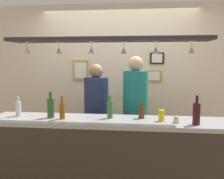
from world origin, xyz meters
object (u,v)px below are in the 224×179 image
Objects in this scene: person_middle_teal_shirt at (135,107)px; picture_frame_caricature at (81,70)px; drink_can at (162,115)px; picture_frame_upper_small at (157,58)px; bottle_beer_amber_tall at (62,110)px; picture_frame_lower_pair at (153,76)px; cupcake at (176,119)px; bottle_beer_brown_stubby at (142,112)px; bottle_wine_dark_red at (196,113)px; bottle_beer_green_import at (110,109)px; bottle_champagne_green at (51,107)px; bottle_soda_clear at (18,108)px; person_left_navy_shirt at (96,111)px.

person_middle_teal_shirt is 5.15× the size of picture_frame_caricature.
drink_can is 0.55× the size of picture_frame_upper_small.
bottle_beer_amber_tall is at bearing -127.82° from picture_frame_upper_small.
person_middle_teal_shirt reaches higher than picture_frame_lower_pair.
person_middle_teal_shirt is 0.91m from cupcake.
bottle_wine_dark_red is at bearing -22.32° from bottle_beer_brown_stubby.
bottle_beer_green_import is at bearing 11.07° from bottle_beer_amber_tall.
cupcake is at bearing 165.83° from bottle_wine_dark_red.
person_middle_teal_shirt is at bearing 36.76° from bottle_champagne_green.
bottle_champagne_green is 1.96m from picture_frame_upper_small.
bottle_beer_amber_tall is 1.44m from bottle_wine_dark_red.
picture_frame_upper_small reaches higher than bottle_beer_amber_tall.
bottle_soda_clear is (-1.44, -0.05, 0.02)m from bottle_beer_brown_stubby.
picture_frame_upper_small is at bearing 47.79° from bottle_champagne_green.
picture_frame_lower_pair is (0.17, 1.30, 0.33)m from bottle_beer_brown_stubby.
picture_frame_caricature is (-0.13, 1.44, 0.38)m from bottle_beer_amber_tall.
cupcake is (1.80, -0.12, -0.06)m from bottle_soda_clear.
bottle_beer_green_import is (0.67, 0.06, -0.01)m from bottle_champagne_green.
bottle_beer_brown_stubby is 0.60× the size of picture_frame_lower_pair.
person_middle_teal_shirt is at bearing 67.29° from bottle_beer_green_import.
picture_frame_caricature is at bearing 143.49° from person_middle_teal_shirt.
bottle_soda_clear is at bearing -140.75° from person_left_navy_shirt.
bottle_beer_brown_stubby is at bearing 5.85° from bottle_beer_green_import.
cupcake is 0.23× the size of picture_frame_caricature.
bottle_beer_amber_tall is at bearing -108.67° from person_left_navy_shirt.
bottle_beer_amber_tall is 1.10m from drink_can.
bottle_beer_green_import is 2.13× the size of drink_can.
bottle_beer_brown_stubby is at bearing -100.21° from picture_frame_upper_small.
bottle_beer_amber_tall is at bearing -136.73° from person_middle_teal_shirt.
picture_frame_upper_small reaches higher than picture_frame_caricature.
bottle_beer_amber_tall is 1.25m from cupcake.
bottle_beer_green_import is 0.87× the size of bottle_wine_dark_red.
person_middle_teal_shirt is 9.72× the size of bottle_beer_brown_stubby.
bottle_wine_dark_red is (0.55, -0.23, 0.05)m from bottle_beer_brown_stubby.
bottle_beer_green_import is at bearing -63.68° from picture_frame_caricature.
person_middle_teal_shirt is 1.06m from bottle_wine_dark_red.
bottle_beer_green_import is (-0.36, -0.04, 0.03)m from bottle_beer_brown_stubby.
picture_frame_lower_pair is at bearing 68.54° from bottle_beer_green_import.
picture_frame_lower_pair is (0.25, 0.69, 0.39)m from person_middle_teal_shirt.
bottle_wine_dark_red is at bearing -52.54° from person_middle_teal_shirt.
bottle_beer_brown_stubby is 1.35m from picture_frame_lower_pair.
bottle_beer_brown_stubby is at bearing 8.98° from bottle_beer_amber_tall.
cupcake is at bearing -46.97° from picture_frame_caricature.
picture_frame_caricature is (-1.38, 1.48, 0.45)m from cupcake.
person_middle_teal_shirt is 1.51m from bottle_soda_clear.
bottle_soda_clear is 0.88× the size of bottle_beer_green_import.
picture_frame_upper_small is at bearing 79.79° from bottle_beer_brown_stubby.
picture_frame_upper_small is (0.86, 0.69, 0.74)m from person_left_navy_shirt.
picture_frame_caricature is at bearing 135.85° from bottle_wine_dark_red.
bottle_beer_amber_tall is 0.16m from bottle_champagne_green.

